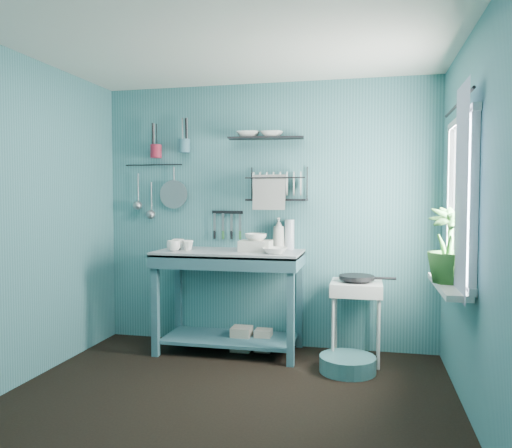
% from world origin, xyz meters
% --- Properties ---
extents(floor, '(3.20, 3.20, 0.00)m').
position_xyz_m(floor, '(0.00, 0.00, 0.00)').
color(floor, black).
rests_on(floor, ground).
extents(ceiling, '(3.20, 3.20, 0.00)m').
position_xyz_m(ceiling, '(0.00, 0.00, 2.50)').
color(ceiling, silver).
rests_on(ceiling, ground).
extents(wall_back, '(3.20, 0.00, 3.20)m').
position_xyz_m(wall_back, '(0.00, 1.50, 1.25)').
color(wall_back, '#3B757A').
rests_on(wall_back, ground).
extents(wall_front, '(3.20, 0.00, 3.20)m').
position_xyz_m(wall_front, '(0.00, -1.50, 1.25)').
color(wall_front, '#3B757A').
rests_on(wall_front, ground).
extents(wall_left, '(0.00, 3.00, 3.00)m').
position_xyz_m(wall_left, '(-1.60, 0.00, 1.25)').
color(wall_left, '#3B757A').
rests_on(wall_left, ground).
extents(wall_right, '(0.00, 3.00, 3.00)m').
position_xyz_m(wall_right, '(1.60, 0.00, 1.25)').
color(wall_right, '#3B757A').
rests_on(wall_right, ground).
extents(work_counter, '(1.40, 0.83, 0.93)m').
position_xyz_m(work_counter, '(-0.28, 1.20, 0.47)').
color(work_counter, '#325F6A').
rests_on(work_counter, floor).
extents(mug_left, '(0.12, 0.12, 0.10)m').
position_xyz_m(mug_left, '(-0.76, 1.04, 0.98)').
color(mug_left, white).
rests_on(mug_left, work_counter).
extents(mug_mid, '(0.14, 0.14, 0.09)m').
position_xyz_m(mug_mid, '(-0.66, 1.14, 0.98)').
color(mug_mid, white).
rests_on(mug_mid, work_counter).
extents(mug_right, '(0.17, 0.17, 0.10)m').
position_xyz_m(mug_right, '(-0.78, 1.20, 0.98)').
color(mug_right, white).
rests_on(mug_right, work_counter).
extents(wash_tub, '(0.28, 0.22, 0.10)m').
position_xyz_m(wash_tub, '(-0.03, 1.18, 0.98)').
color(wash_tub, beige).
rests_on(wash_tub, work_counter).
extents(tub_bowl, '(0.20, 0.19, 0.06)m').
position_xyz_m(tub_bowl, '(-0.03, 1.18, 1.06)').
color(tub_bowl, white).
rests_on(tub_bowl, wash_tub).
extents(soap_bottle, '(0.11, 0.12, 0.30)m').
position_xyz_m(soap_bottle, '(0.14, 1.40, 1.08)').
color(soap_bottle, beige).
rests_on(soap_bottle, work_counter).
extents(water_bottle, '(0.09, 0.09, 0.28)m').
position_xyz_m(water_bottle, '(0.24, 1.42, 1.07)').
color(water_bottle, silver).
rests_on(water_bottle, work_counter).
extents(counter_bowl, '(0.22, 0.22, 0.05)m').
position_xyz_m(counter_bowl, '(0.17, 1.05, 0.96)').
color(counter_bowl, white).
rests_on(counter_bowl, work_counter).
extents(hotplate_stand, '(0.45, 0.45, 0.69)m').
position_xyz_m(hotplate_stand, '(0.87, 1.18, 0.35)').
color(hotplate_stand, silver).
rests_on(hotplate_stand, floor).
extents(frying_pan, '(0.30, 0.30, 0.03)m').
position_xyz_m(frying_pan, '(0.87, 1.18, 0.73)').
color(frying_pan, black).
rests_on(frying_pan, hotplate_stand).
extents(knife_strip, '(0.32, 0.07, 0.03)m').
position_xyz_m(knife_strip, '(-0.37, 1.47, 1.28)').
color(knife_strip, black).
rests_on(knife_strip, wall_back).
extents(dish_rack, '(0.56, 0.27, 0.32)m').
position_xyz_m(dish_rack, '(0.13, 1.37, 1.55)').
color(dish_rack, black).
rests_on(dish_rack, wall_back).
extents(upper_shelf, '(0.72, 0.27, 0.02)m').
position_xyz_m(upper_shelf, '(0.02, 1.40, 1.97)').
color(upper_shelf, black).
rests_on(upper_shelf, wall_back).
extents(shelf_bowl_left, '(0.25, 0.25, 0.05)m').
position_xyz_m(shelf_bowl_left, '(-0.15, 1.40, 2.08)').
color(shelf_bowl_left, white).
rests_on(shelf_bowl_left, upper_shelf).
extents(shelf_bowl_right, '(0.21, 0.21, 0.05)m').
position_xyz_m(shelf_bowl_right, '(0.08, 1.40, 2.03)').
color(shelf_bowl_right, white).
rests_on(shelf_bowl_right, upper_shelf).
extents(utensil_cup_magenta, '(0.11, 0.11, 0.13)m').
position_xyz_m(utensil_cup_magenta, '(-1.09, 1.42, 1.87)').
color(utensil_cup_magenta, maroon).
rests_on(utensil_cup_magenta, wall_back).
extents(utensil_cup_teal, '(0.11, 0.11, 0.13)m').
position_xyz_m(utensil_cup_teal, '(-0.79, 1.42, 1.92)').
color(utensil_cup_teal, '#3D6F7F').
rests_on(utensil_cup_teal, wall_back).
extents(colander, '(0.28, 0.03, 0.28)m').
position_xyz_m(colander, '(-0.92, 1.45, 1.45)').
color(colander, gray).
rests_on(colander, wall_back).
extents(ladle_outer, '(0.01, 0.01, 0.30)m').
position_xyz_m(ladle_outer, '(-1.30, 1.46, 1.51)').
color(ladle_outer, gray).
rests_on(ladle_outer, wall_back).
extents(ladle_inner, '(0.01, 0.01, 0.30)m').
position_xyz_m(ladle_inner, '(-1.16, 1.46, 1.42)').
color(ladle_inner, gray).
rests_on(ladle_inner, wall_back).
extents(hook_rail, '(0.60, 0.01, 0.01)m').
position_xyz_m(hook_rail, '(-1.13, 1.47, 1.74)').
color(hook_rail, black).
rests_on(hook_rail, wall_back).
extents(window_glass, '(0.00, 1.10, 1.10)m').
position_xyz_m(window_glass, '(1.59, 0.45, 1.40)').
color(window_glass, white).
rests_on(window_glass, wall_right).
extents(windowsill, '(0.16, 0.95, 0.04)m').
position_xyz_m(windowsill, '(1.50, 0.45, 0.81)').
color(windowsill, silver).
rests_on(windowsill, wall_right).
extents(curtain, '(0.00, 1.35, 1.35)m').
position_xyz_m(curtain, '(1.52, 0.15, 1.45)').
color(curtain, silver).
rests_on(curtain, wall_right).
extents(curtain_rod, '(0.02, 1.05, 0.02)m').
position_xyz_m(curtain_rod, '(1.54, 0.45, 2.05)').
color(curtain_rod, black).
rests_on(curtain_rod, wall_right).
extents(potted_plant, '(0.38, 0.38, 0.52)m').
position_xyz_m(potted_plant, '(1.50, 0.45, 1.09)').
color(potted_plant, '#33712D').
rests_on(potted_plant, windowsill).
extents(storage_tin_large, '(0.18, 0.18, 0.22)m').
position_xyz_m(storage_tin_large, '(-0.18, 1.25, 0.11)').
color(storage_tin_large, tan).
rests_on(storage_tin_large, floor).
extents(storage_tin_small, '(0.15, 0.15, 0.20)m').
position_xyz_m(storage_tin_small, '(0.02, 1.28, 0.10)').
color(storage_tin_small, tan).
rests_on(storage_tin_small, floor).
extents(floor_basin, '(0.46, 0.46, 0.13)m').
position_xyz_m(floor_basin, '(0.81, 0.88, 0.07)').
color(floor_basin, teal).
rests_on(floor_basin, floor).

